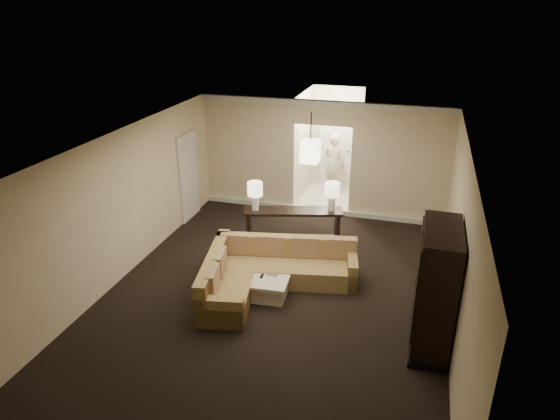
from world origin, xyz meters
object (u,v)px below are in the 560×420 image
(coffee_table, at_px, (265,284))
(console_table, at_px, (293,224))
(person, at_px, (334,161))
(drink_table, at_px, (311,249))
(armoire, at_px, (435,291))
(sectional_sofa, at_px, (266,272))

(coffee_table, relative_size, console_table, 0.45)
(coffee_table, height_order, person, person)
(coffee_table, bearing_deg, drink_table, 62.27)
(console_table, height_order, drink_table, console_table)
(console_table, distance_m, armoire, 3.97)
(sectional_sofa, height_order, drink_table, sectional_sofa)
(drink_table, bearing_deg, coffee_table, -117.73)
(drink_table, bearing_deg, console_table, 123.69)
(coffee_table, distance_m, drink_table, 1.29)
(sectional_sofa, height_order, coffee_table, sectional_sofa)
(console_table, relative_size, drink_table, 3.70)
(sectional_sofa, distance_m, person, 5.16)
(drink_table, bearing_deg, person, 94.41)
(sectional_sofa, bearing_deg, coffee_table, -91.93)
(armoire, height_order, person, armoire)
(sectional_sofa, distance_m, drink_table, 1.14)
(sectional_sofa, height_order, armoire, armoire)
(sectional_sofa, relative_size, armoire, 1.43)
(coffee_table, relative_size, drink_table, 1.66)
(armoire, bearing_deg, coffee_table, 167.24)
(sectional_sofa, relative_size, person, 1.51)
(coffee_table, bearing_deg, person, 87.07)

